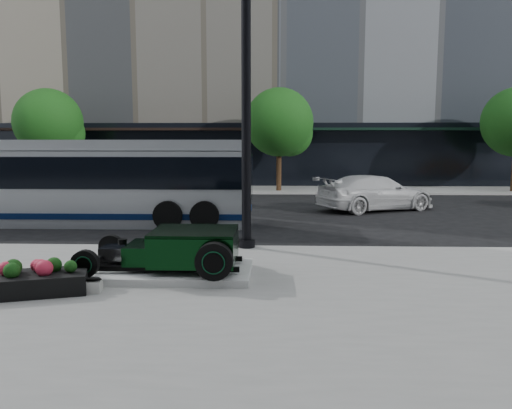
{
  "coord_description": "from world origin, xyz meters",
  "views": [
    {
      "loc": [
        0.67,
        -15.02,
        2.88
      ],
      "look_at": [
        0.22,
        -1.82,
        1.2
      ],
      "focal_mm": 35.0,
      "sensor_mm": 36.0,
      "label": 1
    }
  ],
  "objects_px": {
    "white_sedan": "(375,193)",
    "lamppost": "(246,103)",
    "flower_planter": "(35,281)",
    "transit_bus": "(79,181)",
    "hot_rod": "(184,248)"
  },
  "relations": [
    {
      "from": "lamppost",
      "to": "white_sedan",
      "type": "relative_size",
      "value": 1.59
    },
    {
      "from": "flower_planter",
      "to": "white_sedan",
      "type": "height_order",
      "value": "white_sedan"
    },
    {
      "from": "lamppost",
      "to": "flower_planter",
      "type": "height_order",
      "value": "lamppost"
    },
    {
      "from": "flower_planter",
      "to": "transit_bus",
      "type": "relative_size",
      "value": 0.17
    },
    {
      "from": "lamppost",
      "to": "flower_planter",
      "type": "distance_m",
      "value": 6.53
    },
    {
      "from": "white_sedan",
      "to": "lamppost",
      "type": "bearing_deg",
      "value": 123.45
    },
    {
      "from": "flower_planter",
      "to": "white_sedan",
      "type": "bearing_deg",
      "value": 54.62
    },
    {
      "from": "lamppost",
      "to": "hot_rod",
      "type": "bearing_deg",
      "value": -111.99
    },
    {
      "from": "hot_rod",
      "to": "transit_bus",
      "type": "distance_m",
      "value": 8.81
    },
    {
      "from": "flower_planter",
      "to": "lamppost",
      "type": "bearing_deg",
      "value": 48.29
    },
    {
      "from": "flower_planter",
      "to": "white_sedan",
      "type": "distance_m",
      "value": 14.92
    },
    {
      "from": "hot_rod",
      "to": "transit_bus",
      "type": "relative_size",
      "value": 0.27
    },
    {
      "from": "flower_planter",
      "to": "transit_bus",
      "type": "xyz_separation_m",
      "value": [
        -2.45,
        8.53,
        1.15
      ]
    },
    {
      "from": "white_sedan",
      "to": "transit_bus",
      "type": "bearing_deg",
      "value": 83.3
    },
    {
      "from": "hot_rod",
      "to": "white_sedan",
      "type": "distance_m",
      "value": 12.46
    }
  ]
}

